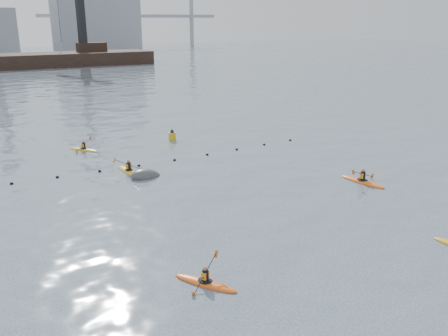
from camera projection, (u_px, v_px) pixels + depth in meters
The scene contains 8 objects.
ground at pixel (329, 323), 17.54m from camera, with size 400.00×400.00×0.00m, color #3C4B58.
float_line at pixel (119, 168), 35.83m from camera, with size 33.24×0.73×0.24m.
kayaker_0 at pixel (205, 282), 20.11m from camera, with size 2.10×2.89×1.25m.
kayaker_3 at pixel (129, 171), 34.85m from camera, with size 2.37×3.43×1.39m.
kayaker_4 at pixel (362, 181), 32.66m from camera, with size 2.43×3.59×1.31m.
kayaker_5 at pixel (84, 149), 40.72m from camera, with size 2.24×2.78×1.13m.
mooring_buoy at pixel (146, 177), 33.87m from camera, with size 2.33×1.37×1.16m, color #424447.
nav_buoy at pixel (172, 136), 44.07m from camera, with size 0.68×0.68×1.24m.
Camera 1 is at (-10.94, -10.97, 10.76)m, focal length 38.00 mm.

